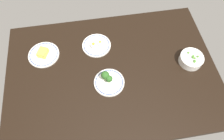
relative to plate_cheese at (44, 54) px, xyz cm
name	(u,v)px	position (x,y,z in cm)	size (l,w,h in cm)	color
dining_table	(112,73)	(43.24, -19.82, -3.11)	(135.20, 93.84, 4.00)	black
plate_cheese	(44,54)	(0.00, 0.00, 0.00)	(20.63, 20.63, 4.88)	white
bowl_peas	(191,59)	(95.26, -20.51, 1.90)	(15.28, 15.28, 6.81)	white
plate_eggs	(96,45)	(35.89, 1.91, -0.13)	(19.66, 19.66, 4.55)	white
plate_broccoli	(109,81)	(39.87, -27.16, 1.01)	(18.97, 18.97, 8.82)	white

